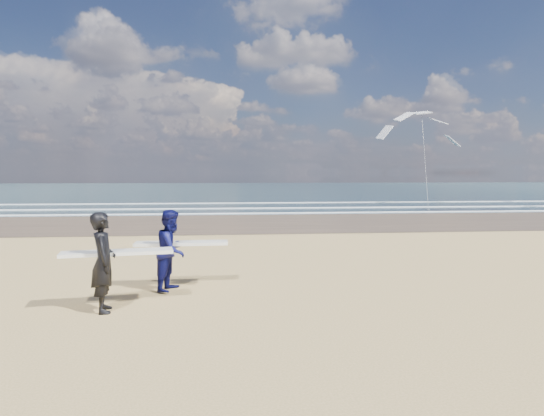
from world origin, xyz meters
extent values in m
cube|color=#483826|center=(20.00, 18.00, 0.01)|extent=(220.00, 12.00, 0.01)
cube|color=#1A3039|center=(20.00, 72.00, 0.01)|extent=(220.00, 100.00, 0.02)
cube|color=white|center=(20.00, 22.80, 0.05)|extent=(220.00, 0.50, 0.05)
cube|color=white|center=(20.00, 27.50, 0.05)|extent=(220.00, 0.50, 0.05)
cube|color=white|center=(20.00, 34.00, 0.05)|extent=(220.00, 0.50, 0.05)
imported|color=black|center=(-0.99, 0.43, 0.99)|extent=(0.62, 0.80, 1.97)
cube|color=white|center=(-0.79, 0.78, 1.12)|extent=(2.26, 0.87, 0.07)
imported|color=#0C0D44|center=(0.16, 2.09, 0.94)|extent=(0.96, 1.09, 1.88)
cube|color=white|center=(0.36, 2.44, 1.05)|extent=(2.21, 0.54, 0.07)
cube|color=slate|center=(16.37, 24.75, 0.05)|extent=(0.12, 0.12, 0.10)
camera|label=1|loc=(1.34, -9.24, 2.73)|focal=32.00mm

